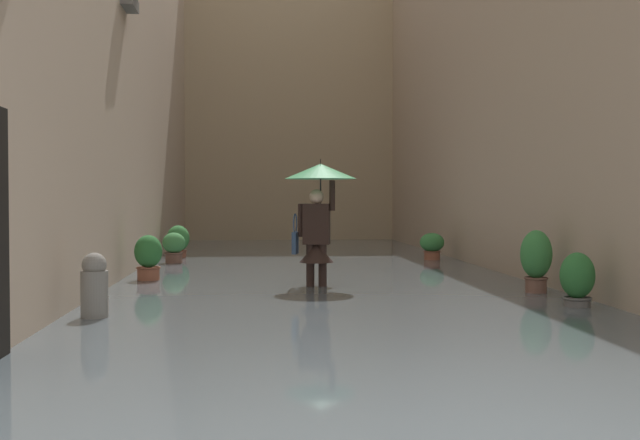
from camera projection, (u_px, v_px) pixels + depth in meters
name	position (u px, v px, depth m)	size (l,w,h in m)	color
ground_plane	(314.00, 279.00, 14.40)	(60.00, 60.00, 0.00)	slate
flood_water	(314.00, 274.00, 14.40)	(7.09, 25.92, 0.18)	#515B60
building_facade_left	(535.00, 27.00, 14.59)	(2.04, 23.92, 9.16)	tan
building_facade_far	(288.00, 97.00, 25.09)	(9.89, 1.80, 9.23)	tan
person_wading	(318.00, 200.00, 11.61)	(1.05, 1.05, 2.03)	#2D2319
potted_plant_near_left	(432.00, 247.00, 16.59)	(0.50, 0.50, 0.73)	#9E563D
potted_plant_near_right	(174.00, 249.00, 15.80)	(0.45, 0.45, 0.78)	brown
potted_plant_far_right	(178.00, 243.00, 17.30)	(0.49, 0.49, 0.86)	brown
potted_plant_mid_right	(148.00, 260.00, 12.52)	(0.43, 0.43, 0.88)	#9E563D
potted_plant_far_left	(577.00, 284.00, 9.48)	(0.41, 0.41, 0.82)	#66605B
potted_plant_mid_left	(536.00, 262.00, 10.88)	(0.43, 0.43, 1.03)	brown
mooring_bollard	(94.00, 293.00, 8.63)	(0.29, 0.29, 0.88)	gray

